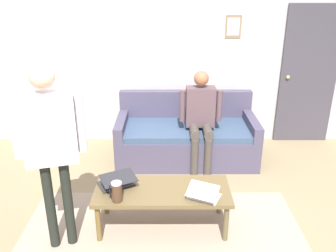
{
  "coord_description": "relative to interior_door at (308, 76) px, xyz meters",
  "views": [
    {
      "loc": [
        0.05,
        3.07,
        2.34
      ],
      "look_at": [
        0.04,
        -0.71,
        0.8
      ],
      "focal_mm": 38.39,
      "sensor_mm": 36.0,
      "label": 1
    }
  ],
  "objects": [
    {
      "name": "ground_plane",
      "position": [
        2.04,
        2.11,
        -1.02
      ],
      "size": [
        7.68,
        7.68,
        0.0
      ],
      "primitive_type": "plane",
      "color": "#907F5C"
    },
    {
      "name": "area_rug",
      "position": [
        2.13,
        2.25,
        -1.02
      ],
      "size": [
        2.79,
        1.42,
        0.01
      ],
      "primitive_type": "cube",
      "color": "tan",
      "rests_on": "ground_plane"
    },
    {
      "name": "back_wall",
      "position": [
        2.04,
        -0.09,
        0.33
      ],
      "size": [
        7.04,
        0.11,
        2.7
      ],
      "color": "beige",
      "rests_on": "ground_plane"
    },
    {
      "name": "interior_door",
      "position": [
        0.0,
        0.0,
        0.0
      ],
      "size": [
        0.82,
        0.09,
        2.05
      ],
      "color": "#423F49",
      "rests_on": "ground_plane"
    },
    {
      "name": "couch",
      "position": [
        1.82,
        0.6,
        -0.72
      ],
      "size": [
        1.88,
        0.9,
        0.88
      ],
      "color": "#48445B",
      "rests_on": "ground_plane"
    },
    {
      "name": "coffee_table",
      "position": [
        2.13,
        2.15,
        -0.64
      ],
      "size": [
        1.33,
        0.56,
        0.43
      ],
      "color": "brown",
      "rests_on": "ground_plane"
    },
    {
      "name": "laptop_left",
      "position": [
        2.59,
        2.08,
        -0.54
      ],
      "size": [
        0.44,
        0.44,
        0.14
      ],
      "color": "#28282D",
      "rests_on": "coffee_table"
    },
    {
      "name": "laptop_center",
      "position": [
        1.74,
        2.3,
        -0.55
      ],
      "size": [
        0.36,
        0.34,
        0.14
      ],
      "color": "silver",
      "rests_on": "coffee_table"
    },
    {
      "name": "french_press",
      "position": [
        2.55,
        2.34,
        -0.49
      ],
      "size": [
        0.12,
        0.1,
        0.23
      ],
      "color": "#4C3323",
      "rests_on": "coffee_table"
    },
    {
      "name": "person_standing",
      "position": [
        3.07,
        2.41,
        0.08
      ],
      "size": [
        0.6,
        0.3,
        1.73
      ],
      "color": "black",
      "rests_on": "ground_plane"
    },
    {
      "name": "person_seated",
      "position": [
        1.65,
        0.83,
        -0.3
      ],
      "size": [
        0.55,
        0.51,
        1.28
      ],
      "color": "#463F3A",
      "rests_on": "ground_plane"
    }
  ]
}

